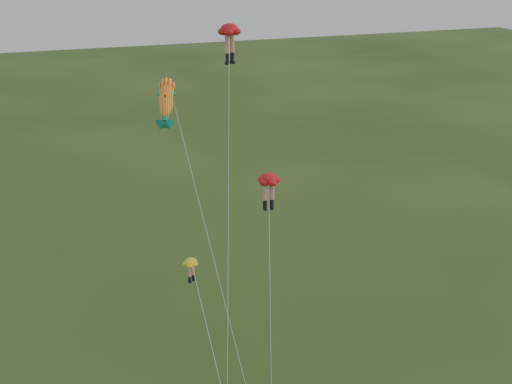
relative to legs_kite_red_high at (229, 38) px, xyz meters
name	(u,v)px	position (x,y,z in m)	size (l,w,h in m)	color
legs_kite_red_high	(229,38)	(0.00, 0.00, 0.00)	(5.67, 13.82, 21.57)	red
legs_kite_red_mid	(269,185)	(0.93, -4.85, -8.55)	(3.92, 9.50, 12.86)	red
legs_kite_yellow	(193,274)	(-4.90, -7.79, -12.29)	(1.26, 9.92, 9.20)	yellow
fish_kite	(167,101)	(-5.52, -6.25, -2.26)	(3.86, 7.69, 19.77)	yellow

